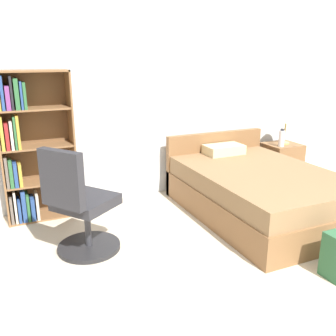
% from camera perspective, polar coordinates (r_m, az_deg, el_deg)
% --- Properties ---
extents(wall_back, '(9.00, 0.06, 2.60)m').
position_cam_1_polar(wall_back, '(4.90, -0.32, 11.10)').
color(wall_back, silver).
rests_on(wall_back, ground_plane).
extents(bookshelf, '(0.77, 0.32, 1.64)m').
position_cam_1_polar(bookshelf, '(4.34, -20.60, 2.86)').
color(bookshelf, brown).
rests_on(bookshelf, ground_plane).
extents(bed, '(1.43, 2.08, 0.79)m').
position_cam_1_polar(bed, '(4.48, 13.33, -3.32)').
color(bed, brown).
rests_on(bed, ground_plane).
extents(office_chair, '(0.72, 0.70, 1.04)m').
position_cam_1_polar(office_chair, '(3.51, -13.28, -5.93)').
color(office_chair, '#232326').
rests_on(office_chair, ground_plane).
extents(nightstand, '(0.48, 0.47, 0.57)m').
position_cam_1_polar(nightstand, '(5.68, 16.82, 0.74)').
color(nightstand, brown).
rests_on(nightstand, ground_plane).
extents(table_lamp, '(0.27, 0.27, 0.49)m').
position_cam_1_polar(table_lamp, '(5.56, 17.59, 7.47)').
color(table_lamp, tan).
rests_on(table_lamp, nightstand).
extents(water_bottle, '(0.08, 0.08, 0.25)m').
position_cam_1_polar(water_bottle, '(5.43, 16.93, 4.38)').
color(water_bottle, silver).
rests_on(water_bottle, nightstand).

